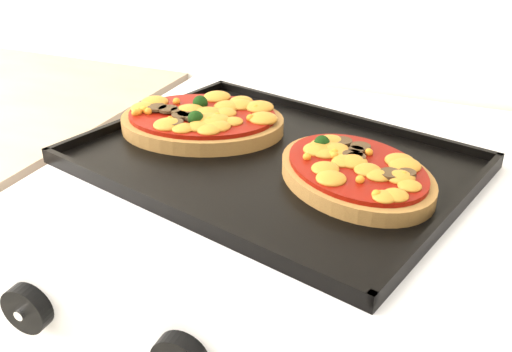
% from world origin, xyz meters
% --- Properties ---
extents(control_panel, '(0.60, 0.02, 0.09)m').
position_xyz_m(control_panel, '(0.03, 1.39, 0.85)').
color(control_panel, white).
rests_on(control_panel, stove).
extents(knob_left, '(0.05, 0.02, 0.05)m').
position_xyz_m(knob_left, '(-0.14, 1.37, 0.85)').
color(knob_left, black).
rests_on(knob_left, control_panel).
extents(baking_tray, '(0.56, 0.47, 0.02)m').
position_xyz_m(baking_tray, '(0.01, 1.66, 0.92)').
color(baking_tray, black).
rests_on(baking_tray, stove).
extents(pizza_left, '(0.27, 0.23, 0.03)m').
position_xyz_m(pizza_left, '(-0.12, 1.71, 0.94)').
color(pizza_left, '#A97D3A').
rests_on(pizza_left, baking_tray).
extents(pizza_right, '(0.27, 0.26, 0.03)m').
position_xyz_m(pizza_right, '(0.13, 1.64, 0.94)').
color(pizza_right, '#A97D3A').
rests_on(pizza_right, baking_tray).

